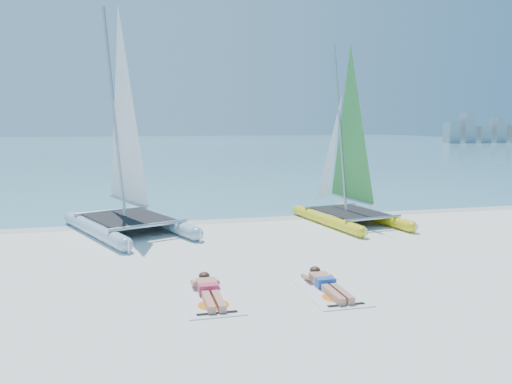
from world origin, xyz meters
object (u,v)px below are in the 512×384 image
Objects in this scene: towel_a at (211,299)px; sunbather_b at (326,283)px; catamaran_blue at (125,162)px; sunbather_a at (209,290)px; catamaran_yellow at (344,164)px; towel_b at (330,292)px.

sunbather_b is at bearing 0.71° from towel_a.
sunbather_a is at bearing -98.94° from catamaran_blue.
towel_b is (-3.13, -6.56, -1.88)m from catamaran_yellow.
sunbather_a is (-5.41, -6.21, -1.77)m from catamaran_yellow.
towel_b is (2.28, -0.16, 0.00)m from towel_a.
sunbather_b reaches higher than towel_a.
catamaran_blue is 7.70m from sunbather_b.
catamaran_yellow is (6.94, -0.03, -0.19)m from catamaran_blue.
towel_a is at bearing -179.29° from sunbather_b.
towel_a is 1.07× the size of sunbather_a.
catamaran_blue reaches higher than catamaran_yellow.
catamaran_yellow reaches higher than sunbather_b.
catamaran_yellow is 7.32m from sunbather_b.
catamaran_yellow reaches higher than sunbather_a.
towel_a is 0.22m from sunbather_a.
sunbather_b is at bearing -81.95° from catamaran_blue.
sunbather_a is at bearing 175.89° from sunbather_b.
towel_a and towel_b have the same top height.
towel_a is at bearing 175.89° from towel_b.
sunbather_a is at bearing 90.00° from towel_a.
sunbather_b is at bearing -4.11° from sunbather_a.
sunbather_b is (-3.13, -6.37, -1.77)m from catamaran_yellow.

